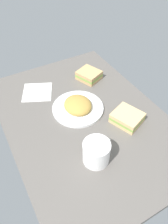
{
  "coord_description": "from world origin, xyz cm",
  "views": [
    {
      "loc": [
        55.3,
        -30.98,
        69.27
      ],
      "look_at": [
        0.0,
        0.0,
        5.0
      ],
      "focal_mm": 34.82,
      "sensor_mm": 36.0,
      "label": 1
    }
  ],
  "objects_px": {
    "paper_napkin": "(37,92)",
    "sandwich_main": "(127,118)",
    "sandwich_side": "(89,75)",
    "plate_of_food": "(79,106)",
    "coffee_mug_black": "(96,152)"
  },
  "relations": [
    {
      "from": "sandwich_main",
      "to": "plate_of_food",
      "type": "bearing_deg",
      "value": -139.92
    },
    {
      "from": "plate_of_food",
      "to": "paper_napkin",
      "type": "bearing_deg",
      "value": -148.46
    },
    {
      "from": "paper_napkin",
      "to": "plate_of_food",
      "type": "bearing_deg",
      "value": 31.54
    },
    {
      "from": "paper_napkin",
      "to": "coffee_mug_black",
      "type": "bearing_deg",
      "value": 6.41
    },
    {
      "from": "coffee_mug_black",
      "to": "paper_napkin",
      "type": "height_order",
      "value": "coffee_mug_black"
    },
    {
      "from": "sandwich_main",
      "to": "sandwich_side",
      "type": "distance_m",
      "value": 0.33
    },
    {
      "from": "paper_napkin",
      "to": "sandwich_main",
      "type": "bearing_deg",
      "value": 35.66
    },
    {
      "from": "plate_of_food",
      "to": "sandwich_main",
      "type": "distance_m",
      "value": 0.21
    },
    {
      "from": "plate_of_food",
      "to": "coffee_mug_black",
      "type": "height_order",
      "value": "coffee_mug_black"
    },
    {
      "from": "sandwich_side",
      "to": "paper_napkin",
      "type": "distance_m",
      "value": 0.27
    },
    {
      "from": "plate_of_food",
      "to": "sandwich_side",
      "type": "xyz_separation_m",
      "value": [
        -0.17,
        0.15,
        0.01
      ]
    },
    {
      "from": "coffee_mug_black",
      "to": "paper_napkin",
      "type": "xyz_separation_m",
      "value": [
        -0.45,
        -0.05,
        -0.04
      ]
    },
    {
      "from": "plate_of_food",
      "to": "coffee_mug_black",
      "type": "distance_m",
      "value": 0.27
    },
    {
      "from": "sandwich_main",
      "to": "sandwich_side",
      "type": "bearing_deg",
      "value": 177.95
    },
    {
      "from": "coffee_mug_black",
      "to": "plate_of_food",
      "type": "bearing_deg",
      "value": 164.92
    }
  ]
}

